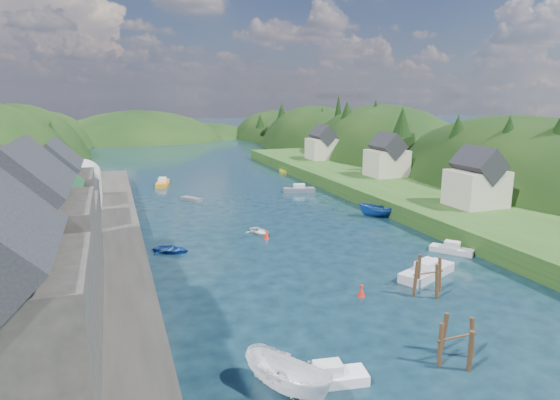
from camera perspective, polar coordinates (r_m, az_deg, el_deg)
name	(u,v)px	position (r m, az deg, el deg)	size (l,w,h in m)	color
ground	(238,197)	(83.48, -5.12, 0.41)	(600.00, 600.00, 0.00)	black
hillside_right	(381,193)	(125.42, 12.16, 0.81)	(36.00, 245.56, 48.00)	black
far_hills	(167,164)	(206.12, -13.59, 4.31)	(103.00, 68.00, 44.00)	black
hill_trees	(222,128)	(96.27, -7.05, 8.76)	(90.87, 149.32, 12.81)	black
quay_left	(85,262)	(51.82, -22.73, -7.02)	(12.00, 110.00, 2.00)	#2D2B28
terrace_left_grass	(6,268)	(52.68, -30.41, -7.20)	(12.00, 110.00, 2.50)	#234719
quayside_buildings	(37,247)	(37.30, -27.49, -5.10)	(8.00, 35.84, 12.90)	#2D2B28
boat_sheds	(72,188)	(69.31, -24.00, 1.30)	(7.00, 21.00, 7.50)	#2D2D30
terrace_right	(391,191)	(84.26, 13.36, 1.06)	(16.00, 120.00, 2.40)	#234719
right_bank_cottages	(381,158)	(92.04, 12.25, 5.00)	(9.00, 59.24, 8.41)	beige
piling_cluster_near	(456,345)	(34.89, 20.70, -16.17)	(3.13, 2.93, 3.52)	#382314
piling_cluster_far	(428,279)	(44.81, 17.55, -9.18)	(3.14, 2.94, 3.82)	#382314
channel_buoy_near	(361,291)	(43.11, 9.89, -10.88)	(0.70, 0.70, 1.10)	red
channel_buoy_far	(267,235)	(58.72, -1.65, -4.29)	(0.70, 0.70, 1.10)	red
moored_boats	(310,246)	(53.94, 3.63, -5.61)	(36.45, 91.57, 2.49)	silver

